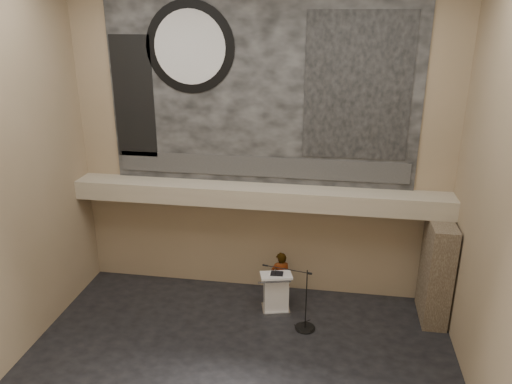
# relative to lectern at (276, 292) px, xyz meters

# --- Properties ---
(floor) EXTENTS (10.00, 10.00, 0.00)m
(floor) POSITION_rel_lectern_xyz_m (-0.60, -2.79, -0.55)
(floor) COLOR black
(floor) RESTS_ON ground
(wall_back) EXTENTS (10.00, 0.02, 8.50)m
(wall_back) POSITION_rel_lectern_xyz_m (-0.60, 1.21, 3.70)
(wall_back) COLOR #887456
(wall_back) RESTS_ON floor
(wall_front) EXTENTS (10.00, 0.02, 8.50)m
(wall_front) POSITION_rel_lectern_xyz_m (-0.60, -6.79, 3.70)
(wall_front) COLOR #887456
(wall_front) RESTS_ON floor
(wall_right) EXTENTS (0.02, 8.00, 8.50)m
(wall_right) POSITION_rel_lectern_xyz_m (4.40, -2.79, 3.70)
(wall_right) COLOR #887456
(wall_right) RESTS_ON floor
(soffit) EXTENTS (10.00, 0.80, 0.50)m
(soffit) POSITION_rel_lectern_xyz_m (-0.60, 0.81, 2.40)
(soffit) COLOR gray
(soffit) RESTS_ON wall_back
(sprinkler_left) EXTENTS (0.04, 0.04, 0.06)m
(sprinkler_left) POSITION_rel_lectern_xyz_m (-2.20, 0.76, 2.12)
(sprinkler_left) COLOR #B2893D
(sprinkler_left) RESTS_ON soffit
(sprinkler_right) EXTENTS (0.04, 0.04, 0.06)m
(sprinkler_right) POSITION_rel_lectern_xyz_m (1.30, 0.76, 2.12)
(sprinkler_right) COLOR #B2893D
(sprinkler_right) RESTS_ON soffit
(banner) EXTENTS (8.00, 0.05, 5.00)m
(banner) POSITION_rel_lectern_xyz_m (-0.60, 1.18, 5.15)
(banner) COLOR black
(banner) RESTS_ON wall_back
(banner_text_strip) EXTENTS (7.76, 0.02, 0.55)m
(banner_text_strip) POSITION_rel_lectern_xyz_m (-0.60, 1.14, 3.10)
(banner_text_strip) COLOR #2D2D2D
(banner_text_strip) RESTS_ON banner
(banner_clock_rim) EXTENTS (2.30, 0.02, 2.30)m
(banner_clock_rim) POSITION_rel_lectern_xyz_m (-2.40, 1.14, 6.15)
(banner_clock_rim) COLOR black
(banner_clock_rim) RESTS_ON banner
(banner_clock_face) EXTENTS (1.84, 0.02, 1.84)m
(banner_clock_face) POSITION_rel_lectern_xyz_m (-2.40, 1.12, 6.15)
(banner_clock_face) COLOR silver
(banner_clock_face) RESTS_ON banner
(banner_building_print) EXTENTS (2.60, 0.02, 3.60)m
(banner_building_print) POSITION_rel_lectern_xyz_m (1.80, 1.14, 5.25)
(banner_building_print) COLOR black
(banner_building_print) RESTS_ON banner
(banner_brick_print) EXTENTS (1.10, 0.02, 3.20)m
(banner_brick_print) POSITION_rel_lectern_xyz_m (-4.00, 1.14, 4.85)
(banner_brick_print) COLOR black
(banner_brick_print) RESTS_ON banner
(stone_pier) EXTENTS (0.60, 1.40, 2.70)m
(stone_pier) POSITION_rel_lectern_xyz_m (4.05, 0.36, 0.80)
(stone_pier) COLOR #443729
(stone_pier) RESTS_ON floor
(lectern) EXTENTS (0.93, 0.75, 1.14)m
(lectern) POSITION_rel_lectern_xyz_m (0.00, 0.00, 0.00)
(lectern) COLOR silver
(lectern) RESTS_ON floor
(binder) EXTENTS (0.33, 0.27, 0.04)m
(binder) POSITION_rel_lectern_xyz_m (0.02, -0.02, 0.56)
(binder) COLOR black
(binder) RESTS_ON lectern
(papers) EXTENTS (0.27, 0.33, 0.00)m
(papers) POSITION_rel_lectern_xyz_m (-0.08, 0.01, 0.55)
(papers) COLOR silver
(papers) RESTS_ON lectern
(speaker_person) EXTENTS (0.64, 0.52, 1.51)m
(speaker_person) POSITION_rel_lectern_xyz_m (0.07, 0.43, 0.20)
(speaker_person) COLOR silver
(speaker_person) RESTS_ON floor
(mic_stand) EXTENTS (1.38, 0.52, 1.67)m
(mic_stand) POSITION_rel_lectern_xyz_m (0.80, -0.68, -0.30)
(mic_stand) COLOR black
(mic_stand) RESTS_ON floor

